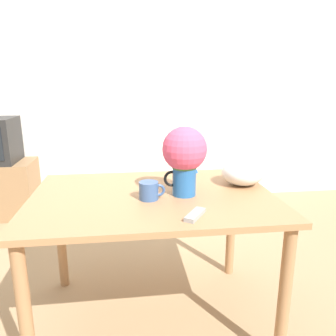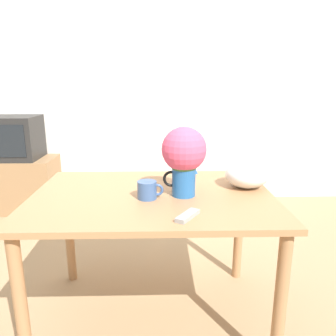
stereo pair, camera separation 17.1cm
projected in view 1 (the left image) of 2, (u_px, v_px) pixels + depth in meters
name	position (u px, v px, depth m)	size (l,w,h in m)	color
ground_plane	(131.00, 310.00, 2.02)	(12.00, 12.00, 0.00)	#9E7F5B
wall_back	(124.00, 88.00, 3.62)	(8.00, 0.05, 2.60)	silver
table	(152.00, 212.00, 1.79)	(1.30, 0.93, 0.77)	#A3754C
flower_vase	(184.00, 155.00, 1.70)	(0.23, 0.23, 0.37)	#235B9E
coffee_mug	(149.00, 191.00, 1.68)	(0.14, 0.10, 0.09)	#385689
white_bowl	(242.00, 173.00, 1.91)	(0.24, 0.24, 0.15)	silver
remote_control	(194.00, 215.00, 1.47)	(0.12, 0.15, 0.02)	#999999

